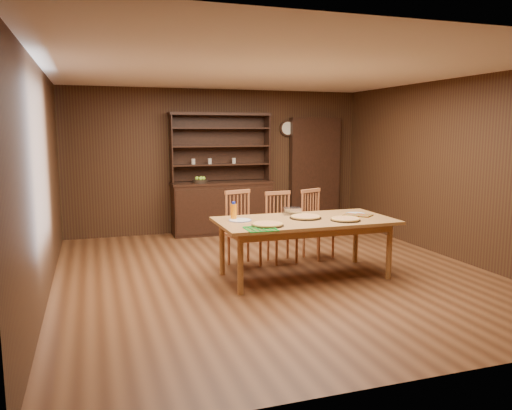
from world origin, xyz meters
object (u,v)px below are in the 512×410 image
object	(u,v)px
chair_center	(280,225)
chair_right	(315,221)
dining_table	(305,224)
juice_bottle	(234,212)
china_hutch	(222,201)
chair_left	(241,226)

from	to	relation	value
chair_center	chair_right	xyz separation A→B (m)	(0.57, 0.05, 0.00)
dining_table	juice_bottle	distance (m)	0.91
china_hutch	dining_table	xyz separation A→B (m)	(0.31, -3.02, 0.09)
dining_table	chair_center	size ratio (longest dim) A/B	2.22
chair_center	dining_table	bearing A→B (deg)	-93.20
chair_left	chair_center	bearing A→B (deg)	-14.63
dining_table	juice_bottle	size ratio (longest dim) A/B	9.65
chair_center	chair_right	bearing A→B (deg)	1.78
chair_left	chair_center	world-z (taller)	chair_left
juice_bottle	china_hutch	bearing A→B (deg)	78.65
dining_table	chair_center	world-z (taller)	chair_center
dining_table	chair_center	bearing A→B (deg)	90.52
china_hutch	juice_bottle	distance (m)	2.84
chair_left	dining_table	bearing A→B (deg)	-70.61
chair_center	juice_bottle	world-z (taller)	chair_center
dining_table	chair_center	xyz separation A→B (m)	(-0.01, 0.84, -0.16)
chair_left	china_hutch	bearing A→B (deg)	66.20
chair_right	china_hutch	bearing A→B (deg)	88.76
china_hutch	dining_table	bearing A→B (deg)	-84.16
chair_right	juice_bottle	distance (m)	1.60
chair_center	chair_right	distance (m)	0.57
china_hutch	chair_left	distance (m)	2.21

